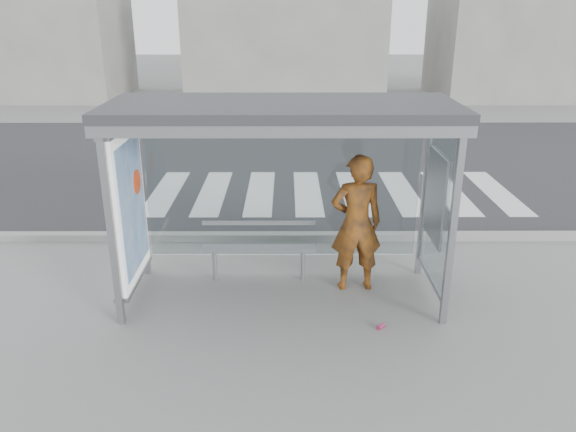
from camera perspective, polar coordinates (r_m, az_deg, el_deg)
The scene contains 11 objects.
ground at distance 7.73m, azimuth -0.55°, elevation -8.08°, with size 80.00×80.00×0.00m, color slate.
road at distance 14.27m, azimuth -0.38°, elevation 5.56°, with size 30.00×10.00×0.01m, color #27272A.
curb at distance 9.46m, azimuth -0.48°, elevation -2.08°, with size 30.00×0.18×0.12m, color gray.
crosswalk at distance 11.91m, azimuth 4.40°, elevation 2.41°, with size 7.55×3.00×0.00m.
bus_shelter at distance 7.07m, azimuth -3.63°, elevation 6.42°, with size 4.25×1.65×2.62m.
building_left at distance 26.75m, azimuth -23.38°, elevation 17.52°, with size 6.00×5.00×6.00m, color slate.
building_center at distance 24.81m, azimuth -0.30°, elevation 17.83°, with size 8.00×5.00×5.00m, color slate.
building_right at distance 26.35m, azimuth 20.86°, elevation 18.91°, with size 5.00×5.00×7.00m, color slate.
person at distance 7.61m, azimuth 6.96°, elevation -0.76°, with size 0.70×0.46×1.92m, color #C44D12.
bench at distance 7.97m, azimuth -3.00°, elevation -3.19°, with size 1.62×0.31×0.84m.
soda_can at distance 7.09m, azimuth 9.41°, elevation -11.00°, with size 0.06×0.06×0.11m, color #E84483.
Camera 1 is at (0.05, -6.78, 3.71)m, focal length 35.00 mm.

